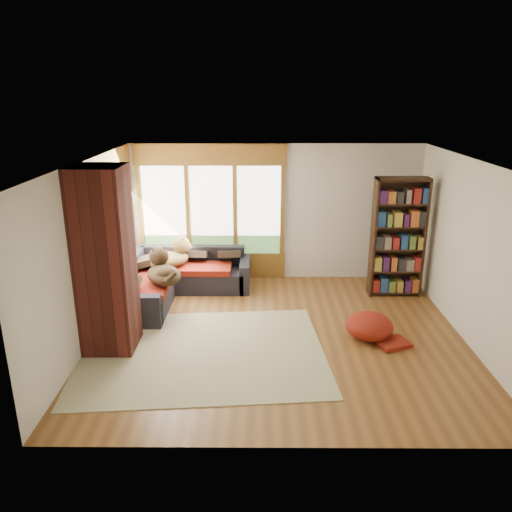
% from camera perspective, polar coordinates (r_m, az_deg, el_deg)
% --- Properties ---
extents(floor, '(5.50, 5.50, 0.00)m').
position_cam_1_polar(floor, '(7.63, 2.57, -9.04)').
color(floor, brown).
rests_on(floor, ground).
extents(ceiling, '(5.50, 5.50, 0.00)m').
position_cam_1_polar(ceiling, '(6.84, 2.89, 10.69)').
color(ceiling, white).
extents(wall_back, '(5.50, 0.04, 2.60)m').
position_cam_1_polar(wall_back, '(9.54, 2.13, 4.94)').
color(wall_back, silver).
rests_on(wall_back, ground).
extents(wall_front, '(5.50, 0.04, 2.60)m').
position_cam_1_polar(wall_front, '(4.82, 3.90, -8.99)').
color(wall_front, silver).
rests_on(wall_front, ground).
extents(wall_left, '(0.04, 5.00, 2.60)m').
position_cam_1_polar(wall_left, '(7.53, -18.67, 0.30)').
color(wall_left, silver).
rests_on(wall_left, ground).
extents(wall_right, '(0.04, 5.00, 2.60)m').
position_cam_1_polar(wall_right, '(7.75, 23.49, 0.21)').
color(wall_right, silver).
rests_on(wall_right, ground).
extents(windows_back, '(2.82, 0.10, 1.90)m').
position_cam_1_polar(windows_back, '(9.53, -5.11, 5.19)').
color(windows_back, brown).
rests_on(windows_back, wall_back).
extents(windows_left, '(0.10, 2.62, 1.90)m').
position_cam_1_polar(windows_left, '(8.61, -16.04, 3.10)').
color(windows_left, brown).
rests_on(windows_left, wall_left).
extents(roller_blind, '(0.03, 0.72, 0.90)m').
position_cam_1_polar(roller_blind, '(9.29, -14.69, 6.84)').
color(roller_blind, '#7C8E5C').
rests_on(roller_blind, wall_left).
extents(brick_chimney, '(0.70, 0.70, 2.60)m').
position_cam_1_polar(brick_chimney, '(7.11, -16.87, -0.58)').
color(brick_chimney, '#471914').
rests_on(brick_chimney, ground).
extents(sectional_sofa, '(2.20, 2.20, 0.80)m').
position_cam_1_polar(sectional_sofa, '(9.21, -10.05, -2.32)').
color(sectional_sofa, black).
rests_on(sectional_sofa, ground).
extents(area_rug, '(3.60, 2.87, 0.01)m').
position_cam_1_polar(area_rug, '(7.21, -6.08, -10.85)').
color(area_rug, beige).
rests_on(area_rug, ground).
extents(bookshelf, '(0.91, 0.30, 2.12)m').
position_cam_1_polar(bookshelf, '(9.08, 15.91, 2.01)').
color(bookshelf, black).
rests_on(bookshelf, ground).
extents(pouf, '(0.86, 0.86, 0.38)m').
position_cam_1_polar(pouf, '(7.66, 12.83, -7.72)').
color(pouf, maroon).
rests_on(pouf, area_rug).
extents(dog_tan, '(0.93, 0.88, 0.46)m').
position_cam_1_polar(dog_tan, '(9.10, -9.70, 0.55)').
color(dog_tan, brown).
rests_on(dog_tan, sectional_sofa).
extents(dog_brindle, '(0.82, 0.97, 0.47)m').
position_cam_1_polar(dog_brindle, '(8.39, -10.64, -1.03)').
color(dog_brindle, black).
rests_on(dog_brindle, sectional_sofa).
extents(throw_pillows, '(1.98, 1.68, 0.45)m').
position_cam_1_polar(throw_pillows, '(9.19, -9.81, 0.64)').
color(throw_pillows, black).
rests_on(throw_pillows, sectional_sofa).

